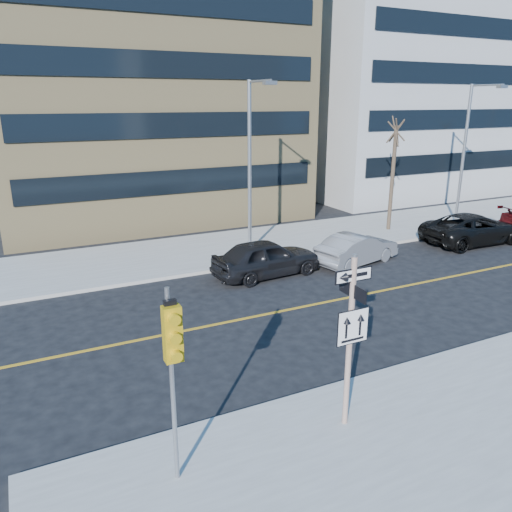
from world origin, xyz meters
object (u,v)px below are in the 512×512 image
street_tree_west (396,134)px  streetlight_b (468,145)px  sign_pole (350,332)px  traffic_signal (173,349)px  parked_car_a (266,258)px  parked_car_c (474,229)px  parked_car_b (357,249)px  streetlight_a (252,157)px

street_tree_west → streetlight_b: bearing=-6.2°
sign_pole → traffic_signal: size_ratio=1.02×
parked_car_a → street_tree_west: bearing=-74.0°
traffic_signal → parked_car_c: 21.94m
sign_pole → street_tree_west: street_tree_west is taller
traffic_signal → parked_car_c: (19.36, 10.07, -2.23)m
sign_pole → parked_car_a: size_ratio=0.85×
traffic_signal → street_tree_west: 22.14m
parked_car_b → street_tree_west: size_ratio=0.69×
streetlight_b → parked_car_b: bearing=-161.4°
sign_pole → streetlight_a: streetlight_a is taller
sign_pole → parked_car_b: 12.59m
parked_car_a → streetlight_b: 15.65m
sign_pole → streetlight_a: size_ratio=0.51×
sign_pole → streetlight_b: size_ratio=0.51×
streetlight_a → street_tree_west: size_ratio=1.26×
sign_pole → parked_car_b: bearing=51.8°
traffic_signal → streetlight_b: bearing=31.4°
streetlight_a → street_tree_west: bearing=3.5°
streetlight_a → streetlight_b: (14.00, 0.00, 0.00)m
sign_pole → traffic_signal: bearing=-177.9°
parked_car_a → traffic_signal: bearing=140.6°
sign_pole → traffic_signal: 4.05m
traffic_signal → parked_car_b: traffic_signal is taller
traffic_signal → parked_car_a: traffic_signal is taller
streetlight_a → parked_car_b: bearing=-43.1°
sign_pole → streetlight_b: 22.48m
traffic_signal → streetlight_a: 15.72m
parked_car_c → street_tree_west: bearing=33.4°
parked_car_b → parked_car_c: (7.65, 0.12, 0.08)m
traffic_signal → parked_car_a: 12.74m
parked_car_b → streetlight_a: streetlight_a is taller
traffic_signal → parked_car_b: bearing=40.3°
streetlight_b → street_tree_west: 5.09m
sign_pole → parked_car_c: size_ratio=0.71×
traffic_signal → streetlight_b: (22.00, 13.42, 1.73)m
traffic_signal → parked_car_a: size_ratio=0.84×
parked_car_a → streetlight_b: (14.82, 3.12, 3.94)m
parked_car_b → streetlight_a: size_ratio=0.54×
streetlight_a → street_tree_west: 9.05m
traffic_signal → parked_car_a: (7.18, 10.29, -2.22)m
parked_car_c → street_tree_west: street_tree_west is taller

